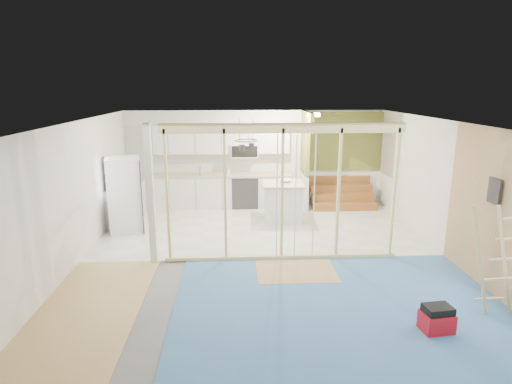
{
  "coord_description": "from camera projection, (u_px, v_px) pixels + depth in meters",
  "views": [
    {
      "loc": [
        -0.57,
        -7.6,
        3.22
      ],
      "look_at": [
        -0.15,
        0.6,
        1.19
      ],
      "focal_mm": 30.0,
      "sensor_mm": 36.0,
      "label": 1
    }
  ],
  "objects": [
    {
      "name": "room",
      "position": [
        266.0,
        194.0,
        7.86
      ],
      "size": [
        7.01,
        8.01,
        2.61
      ],
      "color": "slate",
      "rests_on": "ground"
    },
    {
      "name": "floor_overlays",
      "position": [
        269.0,
        258.0,
        8.23
      ],
      "size": [
        7.0,
        8.0,
        0.03
      ],
      "color": "silver",
      "rests_on": "room"
    },
    {
      "name": "stud_frame",
      "position": [
        253.0,
        178.0,
        7.77
      ],
      "size": [
        4.66,
        0.14,
        2.6
      ],
      "color": "#E9DB8E",
      "rests_on": "room"
    },
    {
      "name": "base_cabinets",
      "position": [
        195.0,
        194.0,
        11.24
      ],
      "size": [
        4.45,
        2.24,
        0.93
      ],
      "color": "silver",
      "rests_on": "room"
    },
    {
      "name": "upper_cabinets",
      "position": [
        224.0,
        140.0,
        11.39
      ],
      "size": [
        3.6,
        0.41,
        0.85
      ],
      "color": "silver",
      "rests_on": "room"
    },
    {
      "name": "green_partition",
      "position": [
        331.0,
        173.0,
        11.59
      ],
      "size": [
        2.25,
        1.51,
        2.6
      ],
      "color": "olive",
      "rests_on": "room"
    },
    {
      "name": "pot_rack",
      "position": [
        246.0,
        143.0,
        9.51
      ],
      "size": [
        0.52,
        0.52,
        0.72
      ],
      "color": "black",
      "rests_on": "room"
    },
    {
      "name": "electrical_panel",
      "position": [
        494.0,
        191.0,
        6.59
      ],
      "size": [
        0.04,
        0.3,
        0.4
      ],
      "primitive_type": "cube",
      "color": "#323237",
      "rests_on": "room"
    },
    {
      "name": "ceiling_light",
      "position": [
        314.0,
        115.0,
        10.54
      ],
      "size": [
        0.32,
        0.32,
        0.08
      ],
      "primitive_type": "cylinder",
      "color": "#FFEABF",
      "rests_on": "room"
    },
    {
      "name": "fridge",
      "position": [
        125.0,
        195.0,
        9.6
      ],
      "size": [
        0.9,
        0.88,
        1.7
      ],
      "rotation": [
        0.0,
        0.0,
        0.26
      ],
      "color": "white",
      "rests_on": "room"
    },
    {
      "name": "island",
      "position": [
        283.0,
        202.0,
        10.44
      ],
      "size": [
        1.01,
        1.01,
        0.95
      ],
      "rotation": [
        0.0,
        0.0,
        -0.04
      ],
      "color": "white",
      "rests_on": "room"
    },
    {
      "name": "bowl",
      "position": [
        285.0,
        181.0,
        10.41
      ],
      "size": [
        0.31,
        0.31,
        0.07
      ],
      "primitive_type": "imported",
      "rotation": [
        0.0,
        0.0,
        0.09
      ],
      "color": "silver",
      "rests_on": "island"
    },
    {
      "name": "soap_bottle_a",
      "position": [
        201.0,
        169.0,
        11.35
      ],
      "size": [
        0.12,
        0.12,
        0.29
      ],
      "primitive_type": "imported",
      "rotation": [
        0.0,
        0.0,
        -0.09
      ],
      "color": "#9FA3B1",
      "rests_on": "base_cabinets"
    },
    {
      "name": "soap_bottle_b",
      "position": [
        229.0,
        171.0,
        11.41
      ],
      "size": [
        0.08,
        0.08,
        0.18
      ],
      "primitive_type": "imported",
      "rotation": [
        0.0,
        0.0,
        0.04
      ],
      "color": "white",
      "rests_on": "base_cabinets"
    },
    {
      "name": "toolbox",
      "position": [
        437.0,
        320.0,
        5.72
      ],
      "size": [
        0.43,
        0.35,
        0.38
      ],
      "rotation": [
        0.0,
        0.0,
        0.12
      ],
      "color": "#AF101B",
      "rests_on": "room"
    },
    {
      "name": "ladder",
      "position": [
        495.0,
        260.0,
        6.06
      ],
      "size": [
        0.85,
        0.16,
        1.61
      ],
      "rotation": [
        0.0,
        0.0,
        -0.34
      ],
      "color": "tan",
      "rests_on": "room"
    }
  ]
}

